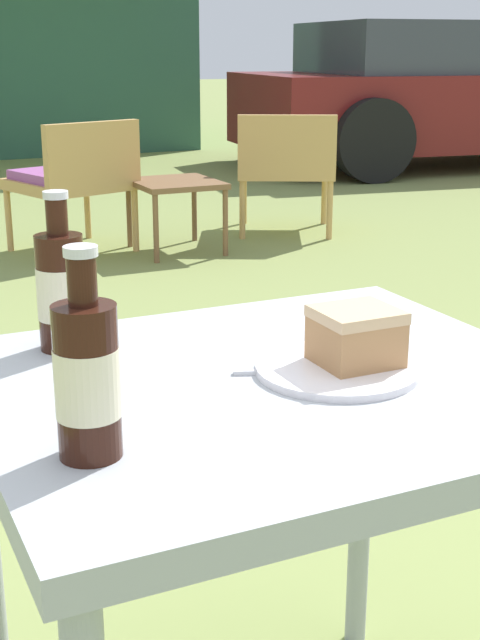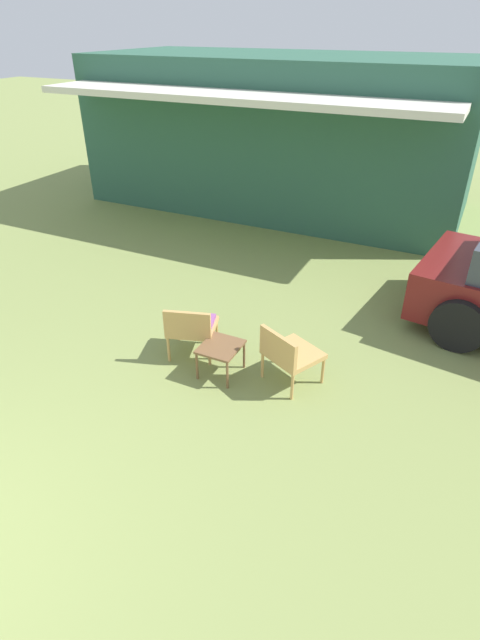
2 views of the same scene
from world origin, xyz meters
TOP-DOWN VIEW (x-y plane):
  - cabin_building at (-0.63, 10.28)m, footprint 8.14×4.85m
  - wicker_chair_cushioned at (0.77, 3.90)m, footprint 0.72×0.69m
  - wicker_chair_plain at (2.08, 3.88)m, footprint 0.76×0.75m
  - garden_side_table at (1.29, 3.70)m, footprint 0.46×0.50m

SIDE VIEW (x-z plane):
  - garden_side_table at x=1.29m, z-range 0.15..0.55m
  - wicker_chair_plain at x=2.08m, z-range 0.06..0.80m
  - wicker_chair_cushioned at x=0.77m, z-range 0.06..0.80m
  - cabin_building at x=-0.63m, z-range 0.01..3.14m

